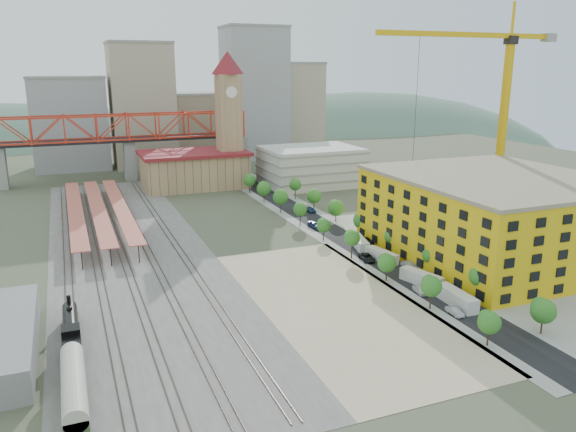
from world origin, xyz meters
name	(u,v)px	position (x,y,z in m)	size (l,w,h in m)	color
ground	(292,251)	(0.00, 0.00, 0.00)	(400.00, 400.00, 0.00)	#474C38
ballast_strip	(128,247)	(-36.00, 17.50, 0.03)	(36.00, 165.00, 0.06)	#605E59
dirt_lot	(337,303)	(-4.00, -31.50, 0.03)	(28.00, 67.00, 0.06)	tan
street_asphalt	(326,228)	(16.00, 15.00, 0.03)	(12.00, 170.00, 0.06)	black
sidewalk_west	(307,230)	(10.50, 15.00, 0.02)	(3.00, 170.00, 0.04)	gray
sidewalk_east	(344,226)	(21.50, 15.00, 0.02)	(3.00, 170.00, 0.04)	gray
construction_pad	(501,253)	(45.00, -20.00, 0.03)	(50.00, 90.00, 0.06)	gray
rail_tracks	(121,248)	(-37.80, 17.50, 0.15)	(26.56, 160.00, 0.18)	#382B23
platform_canopies	(98,208)	(-41.00, 45.00, 3.99)	(16.00, 80.00, 4.12)	#B35A45
station_hall	(194,169)	(-5.00, 82.00, 6.67)	(38.00, 24.00, 13.10)	tan
clock_tower	(229,107)	(8.00, 79.99, 28.70)	(12.00, 12.00, 52.00)	tan
parking_garage	(311,166)	(36.00, 70.00, 7.00)	(34.00, 26.00, 14.00)	silver
truss_bridge	(128,131)	(-25.00, 105.00, 18.86)	(94.00, 9.60, 25.60)	gray
construction_building	(495,216)	(42.00, -20.00, 9.41)	(44.60, 50.60, 18.80)	yellow
street_trees	(343,238)	(16.00, 5.00, 0.00)	(15.40, 124.40, 8.00)	#2A6E21
skyline	(190,111)	(7.47, 142.31, 22.81)	(133.00, 46.00, 60.00)	#9EA0A3
distant_hills	(213,243)	(45.28, 260.00, -79.54)	(647.00, 264.00, 227.00)	#4C6B59
locomotive	(71,331)	(-50.00, -29.46, 1.95)	(2.72, 20.96, 5.24)	black
coach	(74,391)	(-50.00, -49.30, 2.92)	(3.01, 17.47, 5.48)	#2C391F
tower_crane	(495,90)	(60.37, 4.37, 36.41)	(55.25, 2.71, 59.00)	gold
site_trailer_a	(457,298)	(16.00, -40.37, 1.35)	(2.59, 9.85, 2.70)	silver
site_trailer_b	(421,278)	(16.00, -29.34, 1.29)	(2.48, 9.43, 2.58)	silver
site_trailer_c	(382,256)	(16.00, -14.03, 1.23)	(2.36, 8.95, 2.45)	silver
site_trailer_d	(360,243)	(16.00, -3.93, 1.24)	(2.39, 9.10, 2.49)	silver
car_0	(420,290)	(13.00, -33.35, 0.71)	(1.69, 4.19, 1.43)	silver
car_1	(455,312)	(13.00, -43.78, 0.65)	(1.37, 3.94, 1.30)	#9D9EA2
car_2	(367,258)	(13.00, -12.81, 0.76)	(2.51, 5.45, 1.51)	black
car_3	(314,225)	(13.00, 15.93, 0.78)	(2.19, 5.39, 1.56)	navy
car_4	(454,290)	(19.00, -35.74, 0.71)	(1.68, 4.18, 1.43)	silver
car_5	(410,266)	(19.00, -20.74, 0.73)	(1.55, 4.44, 1.46)	#97979C
car_6	(366,241)	(19.00, -1.77, 0.77)	(2.54, 5.51, 1.53)	black
car_7	(310,210)	(19.00, 32.36, 0.73)	(2.06, 5.06, 1.47)	navy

